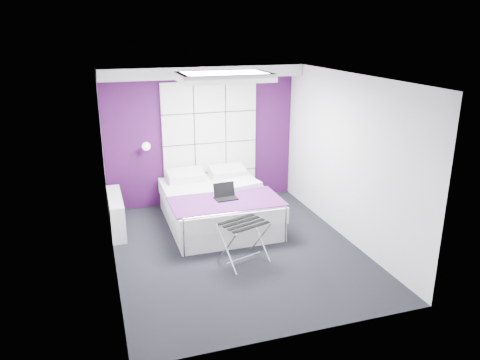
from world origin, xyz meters
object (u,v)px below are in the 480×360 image
object	(u,v)px
bed	(218,206)
laptop	(225,195)
wall_lamp	(146,146)
luggage_rack	(244,242)
nightstand	(175,181)
radiator	(116,213)

from	to	relation	value
bed	laptop	world-z (taller)	laptop
wall_lamp	bed	size ratio (longest dim) A/B	0.07
luggage_rack	laptop	xyz separation A→B (m)	(0.03, 1.07, 0.36)
wall_lamp	nightstand	xyz separation A→B (m)	(0.49, -0.04, -0.69)
wall_lamp	laptop	world-z (taller)	wall_lamp
nightstand	laptop	distance (m)	1.49
wall_lamp	laptop	distance (m)	1.85
bed	wall_lamp	bearing A→B (deg)	136.54
luggage_rack	laptop	world-z (taller)	laptop
radiator	laptop	size ratio (longest dim) A/B	3.41
nightstand	laptop	size ratio (longest dim) A/B	1.23
nightstand	luggage_rack	size ratio (longest dim) A/B	0.69
wall_lamp	luggage_rack	xyz separation A→B (m)	(1.03, -2.48, -0.91)
bed	luggage_rack	distance (m)	1.49
luggage_rack	radiator	bearing A→B (deg)	115.25
wall_lamp	radiator	distance (m)	1.35
nightstand	wall_lamp	bearing A→B (deg)	175.31
luggage_rack	laptop	bearing A→B (deg)	69.32
bed	nightstand	bearing A→B (deg)	120.35
bed	laptop	xyz separation A→B (m)	(0.02, -0.42, 0.35)
nightstand	luggage_rack	distance (m)	2.51
bed	radiator	bearing A→B (deg)	172.27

